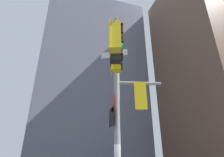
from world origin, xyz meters
name	(u,v)px	position (x,y,z in m)	size (l,w,h in m)	color
building_tower_right	(216,68)	(19.04, 11.88, 14.64)	(12.55, 12.55, 29.27)	brown
building_mid_block	(87,90)	(3.10, 25.94, 14.79)	(16.52, 16.52, 29.58)	slate
signal_pole_assembly	(120,86)	(-0.09, -0.65, 4.52)	(2.84, 2.80, 7.41)	#9EA0A3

